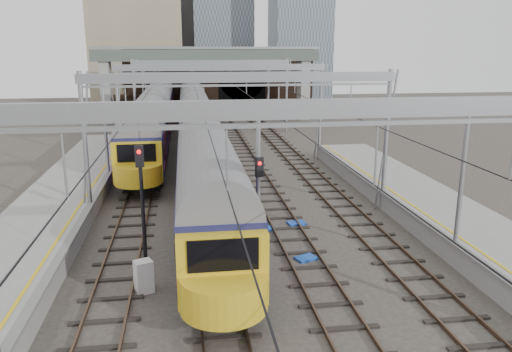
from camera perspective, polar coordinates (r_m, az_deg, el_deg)
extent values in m
plane|color=#38332D|center=(20.80, 1.07, -11.55)|extent=(160.00, 160.00, 0.00)
cube|color=gray|center=(23.74, -25.38, -8.18)|extent=(4.20, 55.00, 1.10)
cube|color=slate|center=(23.02, -20.61, -7.03)|extent=(0.35, 55.00, 0.12)
cube|color=gold|center=(23.11, -21.84, -6.89)|extent=(0.12, 55.00, 0.01)
cube|color=slate|center=(21.85, 23.63, -8.50)|extent=(0.35, 47.00, 0.12)
cube|color=gold|center=(22.08, 24.76, -8.19)|extent=(0.12, 47.00, 0.01)
cube|color=#4C3828|center=(34.84, -13.96, -1.00)|extent=(0.08, 80.00, 0.16)
cube|color=#4C3828|center=(34.71, -11.60, -0.92)|extent=(0.08, 80.00, 0.16)
cube|color=black|center=(34.79, -12.78, -1.08)|extent=(2.40, 80.00, 0.14)
cube|color=#4C3828|center=(34.64, -7.37, -0.77)|extent=(0.08, 80.00, 0.16)
cube|color=#4C3828|center=(34.69, -5.00, -0.69)|extent=(0.08, 80.00, 0.16)
cube|color=black|center=(34.68, -6.18, -0.85)|extent=(2.40, 80.00, 0.14)
cube|color=#4C3828|center=(34.91, -0.80, -0.54)|extent=(0.08, 80.00, 0.16)
cube|color=#4C3828|center=(35.12, 1.53, -0.45)|extent=(0.08, 80.00, 0.16)
cube|color=black|center=(35.03, 0.37, -0.61)|extent=(2.40, 80.00, 0.14)
cube|color=#4C3828|center=(35.63, 5.59, -0.30)|extent=(0.08, 80.00, 0.16)
cube|color=#4C3828|center=(35.99, 7.82, -0.21)|extent=(0.08, 80.00, 0.16)
cube|color=black|center=(35.82, 6.71, -0.37)|extent=(2.40, 80.00, 0.14)
cube|color=gray|center=(12.90, 5.54, 7.63)|extent=(16.80, 0.28, 0.50)
cylinder|color=gray|center=(27.43, -18.90, 2.91)|extent=(0.24, 0.24, 8.00)
cylinder|color=gray|center=(29.19, 14.64, 3.88)|extent=(0.24, 0.24, 8.00)
cube|color=gray|center=(26.66, -1.66, 11.18)|extent=(16.80, 0.28, 0.50)
cylinder|color=gray|center=(41.09, -15.44, 6.78)|extent=(0.24, 0.24, 8.00)
cylinder|color=gray|center=(42.29, 7.35, 7.38)|extent=(0.24, 0.24, 8.00)
cube|color=gray|center=(40.59, -3.98, 12.28)|extent=(16.80, 0.28, 0.50)
cylinder|color=gray|center=(54.93, -13.70, 8.70)|extent=(0.24, 0.24, 8.00)
cylinder|color=gray|center=(55.83, 3.51, 9.17)|extent=(0.24, 0.24, 8.00)
cube|color=gray|center=(54.55, -5.11, 12.80)|extent=(16.80, 0.28, 0.50)
cylinder|color=gray|center=(66.84, -12.77, 9.71)|extent=(0.24, 0.24, 8.00)
cylinder|color=gray|center=(67.58, 1.44, 10.11)|extent=(0.24, 0.24, 8.00)
cube|color=gray|center=(66.53, -5.71, 13.08)|extent=(16.80, 0.28, 0.50)
cube|color=black|center=(33.77, -13.30, 7.92)|extent=(0.03, 80.00, 0.03)
cube|color=black|center=(33.66, -6.44, 8.19)|extent=(0.03, 80.00, 0.03)
cube|color=black|center=(34.01, 0.38, 8.35)|extent=(0.03, 80.00, 0.03)
cube|color=black|center=(34.83, 6.98, 8.39)|extent=(0.03, 80.00, 0.03)
cube|color=#301F15|center=(70.78, -4.15, 10.68)|extent=(26.00, 2.00, 9.00)
cube|color=black|center=(70.19, -1.59, 9.12)|extent=(6.50, 0.10, 5.20)
cylinder|color=black|center=(70.00, -1.61, 11.24)|extent=(6.50, 0.10, 6.50)
cube|color=#301F15|center=(70.21, -13.96, 7.80)|extent=(6.00, 1.50, 3.00)
cube|color=gray|center=(65.33, -16.72, 9.45)|extent=(1.20, 2.50, 8.20)
cube|color=gray|center=(66.48, 5.44, 10.06)|extent=(1.20, 2.50, 8.20)
cube|color=#4B554E|center=(64.52, -5.64, 13.57)|extent=(28.00, 3.00, 1.40)
cube|color=gray|center=(64.52, -5.66, 14.37)|extent=(28.00, 3.00, 0.30)
cube|color=tan|center=(84.75, -13.38, 15.35)|extent=(14.00, 12.00, 22.00)
cube|color=#4C5660|center=(90.98, -3.93, 18.76)|extent=(10.00, 10.00, 32.00)
cube|color=gray|center=(98.45, -7.82, 14.26)|extent=(18.00, 14.00, 18.00)
cube|color=black|center=(50.15, -6.89, 4.28)|extent=(2.34, 69.32, 0.70)
cube|color=#131A42|center=(49.84, -6.96, 6.52)|extent=(2.98, 69.32, 2.66)
cylinder|color=slate|center=(49.68, -7.01, 8.04)|extent=(2.92, 68.82, 2.92)
cube|color=black|center=(49.79, -6.97, 7.01)|extent=(3.00, 68.12, 0.80)
cube|color=#B83969|center=(49.95, -6.93, 5.67)|extent=(3.00, 68.32, 0.13)
cube|color=gold|center=(16.14, -3.78, -10.84)|extent=(2.92, 0.60, 2.46)
cube|color=black|center=(15.72, -3.77, -9.02)|extent=(2.24, 0.08, 1.06)
cube|color=black|center=(58.18, -11.06, 5.52)|extent=(2.42, 53.57, 0.70)
cube|color=#131A42|center=(57.91, -11.15, 7.50)|extent=(3.08, 53.57, 2.75)
cylinder|color=slate|center=(57.76, -11.22, 8.85)|extent=(3.02, 53.07, 3.02)
cube|color=black|center=(57.86, -11.18, 7.93)|extent=(3.10, 52.37, 0.82)
cube|color=#B83969|center=(58.00, -11.12, 6.74)|extent=(3.10, 52.57, 0.13)
cube|color=gold|center=(31.40, -13.40, 1.47)|extent=(3.02, 0.60, 2.55)
cube|color=black|center=(31.10, -13.49, 2.56)|extent=(2.31, 0.08, 1.10)
cylinder|color=black|center=(22.35, -12.84, -3.16)|extent=(0.17, 0.17, 4.99)
cube|color=black|center=(21.63, -13.20, 2.21)|extent=(0.39, 0.24, 0.93)
sphere|color=red|center=(21.47, -13.25, 2.69)|extent=(0.19, 0.19, 0.19)
cylinder|color=black|center=(21.81, 0.30, -3.91)|extent=(0.15, 0.15, 4.50)
cube|color=black|center=(21.10, 0.38, 1.02)|extent=(0.37, 0.28, 0.84)
sphere|color=red|center=(20.94, 0.43, 1.44)|extent=(0.17, 0.17, 0.17)
cube|color=silver|center=(19.88, -12.70, -11.15)|extent=(0.80, 0.74, 1.29)
cube|color=blue|center=(25.89, 0.71, -6.03)|extent=(0.94, 0.67, 0.11)
cube|color=blue|center=(26.77, 4.65, -5.39)|extent=(1.01, 0.79, 0.11)
cube|color=blue|center=(22.54, 5.72, -9.33)|extent=(1.08, 0.94, 0.11)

